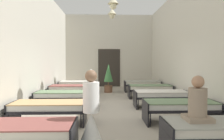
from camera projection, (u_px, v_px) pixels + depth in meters
name	position (u px, v px, depth m)	size (l,w,h in m)	color
ground_plane	(113.00, 109.00, 7.47)	(6.15, 13.04, 0.10)	#9E9384
room_shell	(111.00, 44.00, 8.61)	(5.95, 12.64, 4.60)	beige
bed_left_row_0	(19.00, 131.00, 3.59)	(1.90, 0.84, 0.57)	black
bed_right_row_0	(218.00, 129.00, 3.71)	(1.90, 0.84, 0.57)	black
bed_left_row_1	(49.00, 107.00, 5.49)	(1.90, 0.84, 0.57)	black
bed_right_row_1	(180.00, 106.00, 5.60)	(1.90, 0.84, 0.57)	black
bed_left_row_2	(63.00, 95.00, 7.39)	(1.90, 0.84, 0.57)	black
bed_right_row_2	(161.00, 95.00, 7.50)	(1.90, 0.84, 0.57)	black
bed_left_row_3	(72.00, 88.00, 9.29)	(1.90, 0.84, 0.57)	black
bed_right_row_3	(150.00, 88.00, 9.40)	(1.90, 0.84, 0.57)	black
bed_left_row_4	(77.00, 84.00, 11.18)	(1.90, 0.84, 0.57)	black
bed_right_row_4	(142.00, 83.00, 11.30)	(1.90, 0.84, 0.57)	black
nurse_near_aisle	(91.00, 121.00, 3.85)	(0.52, 0.52, 1.49)	white
patient_seated_primary	(198.00, 104.00, 3.74)	(0.44, 0.44, 0.80)	gray
potted_plant	(108.00, 77.00, 11.02)	(0.47, 0.47, 1.49)	brown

